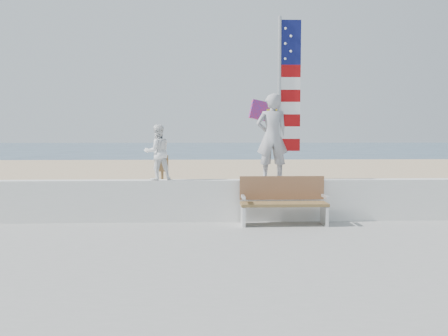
% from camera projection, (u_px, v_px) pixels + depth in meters
% --- Properties ---
extents(ground, '(220.00, 220.00, 0.00)m').
position_uv_depth(ground, '(217.00, 251.00, 8.36)').
color(ground, '#304A61').
rests_on(ground, ground).
extents(sand, '(90.00, 40.00, 0.08)m').
position_uv_depth(sand, '(211.00, 190.00, 17.32)').
color(sand, tan).
rests_on(sand, ground).
extents(seawall, '(30.00, 0.35, 0.90)m').
position_uv_depth(seawall, '(214.00, 200.00, 10.31)').
color(seawall, white).
rests_on(seawall, boardwalk).
extents(adult, '(0.69, 0.47, 1.86)m').
position_uv_depth(adult, '(272.00, 137.00, 10.26)').
color(adult, '#9A9AA0').
rests_on(adult, seawall).
extents(child, '(0.71, 0.64, 1.19)m').
position_uv_depth(child, '(158.00, 152.00, 10.18)').
color(child, white).
rests_on(child, seawall).
extents(bench, '(1.80, 0.57, 1.00)m').
position_uv_depth(bench, '(283.00, 200.00, 9.91)').
color(bench, olive).
rests_on(bench, boardwalk).
extents(flag, '(0.50, 0.08, 3.50)m').
position_uv_depth(flag, '(285.00, 91.00, 10.20)').
color(flag, silver).
rests_on(flag, seawall).
extents(parafoil_kite, '(1.01, 0.32, 0.69)m').
position_uv_depth(parafoil_kite, '(268.00, 112.00, 12.93)').
color(parafoil_kite, red).
rests_on(parafoil_kite, ground).
extents(sign, '(0.32, 0.07, 1.46)m').
position_uv_depth(sign, '(162.00, 178.00, 12.07)').
color(sign, brown).
rests_on(sign, sand).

